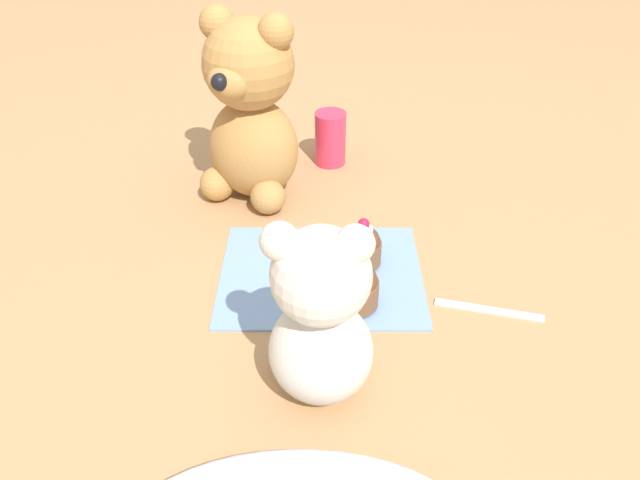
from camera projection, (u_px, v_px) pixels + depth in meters
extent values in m
plane|color=tan|center=(320.00, 275.00, 0.81)|extent=(4.00, 4.00, 0.00)
cube|color=#7A9ED1|center=(320.00, 273.00, 0.80)|extent=(0.26, 0.21, 0.01)
ellipsoid|color=silver|center=(316.00, 352.00, 0.61)|extent=(0.11, 0.10, 0.12)
sphere|color=silver|center=(316.00, 275.00, 0.56)|extent=(0.09, 0.09, 0.09)
ellipsoid|color=silver|center=(318.00, 256.00, 0.59)|extent=(0.05, 0.04, 0.04)
sphere|color=black|center=(320.00, 241.00, 0.60)|extent=(0.02, 0.02, 0.02)
sphere|color=silver|center=(354.00, 244.00, 0.54)|extent=(0.04, 0.04, 0.04)
sphere|color=silver|center=(278.00, 241.00, 0.54)|extent=(0.04, 0.04, 0.04)
sphere|color=silver|center=(350.00, 357.00, 0.66)|extent=(0.04, 0.04, 0.04)
sphere|color=silver|center=(287.00, 354.00, 0.66)|extent=(0.04, 0.04, 0.04)
ellipsoid|color=#B78447|center=(253.00, 148.00, 0.93)|extent=(0.17, 0.17, 0.15)
sphere|color=#B78447|center=(247.00, 64.00, 0.86)|extent=(0.13, 0.13, 0.13)
ellipsoid|color=#B78447|center=(229.00, 82.00, 0.82)|extent=(0.08, 0.07, 0.05)
sphere|color=black|center=(219.00, 82.00, 0.80)|extent=(0.02, 0.02, 0.02)
sphere|color=#B78447|center=(216.00, 23.00, 0.84)|extent=(0.05, 0.05, 0.05)
sphere|color=#B78447|center=(275.00, 31.00, 0.81)|extent=(0.05, 0.05, 0.05)
sphere|color=#B78447|center=(216.00, 184.00, 0.94)|extent=(0.05, 0.05, 0.05)
sphere|color=#B78447|center=(267.00, 197.00, 0.91)|extent=(0.05, 0.05, 0.05)
cylinder|color=brown|center=(354.00, 292.00, 0.74)|extent=(0.06, 0.06, 0.03)
sphere|color=brown|center=(354.00, 281.00, 0.73)|extent=(0.05, 0.05, 0.05)
cylinder|color=white|center=(355.00, 265.00, 0.72)|extent=(0.03, 0.03, 0.00)
sphere|color=#B71947|center=(355.00, 260.00, 0.71)|extent=(0.01, 0.01, 0.01)
cylinder|color=brown|center=(361.00, 252.00, 0.81)|extent=(0.05, 0.05, 0.03)
sphere|color=brown|center=(362.00, 242.00, 0.80)|extent=(0.05, 0.05, 0.05)
cylinder|color=white|center=(362.00, 229.00, 0.79)|extent=(0.03, 0.03, 0.00)
sphere|color=#B71947|center=(363.00, 224.00, 0.78)|extent=(0.02, 0.02, 0.02)
cylinder|color=#DB3356|center=(329.00, 138.00, 1.03)|extent=(0.05, 0.05, 0.09)
cube|color=silver|center=(488.00, 309.00, 0.75)|extent=(0.13, 0.04, 0.01)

